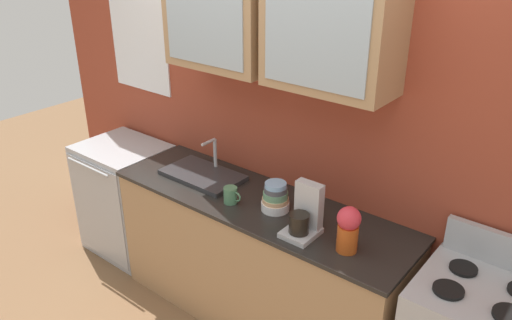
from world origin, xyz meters
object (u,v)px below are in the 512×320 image
(coffee_maker, at_px, (304,216))
(bowl_stack, at_px, (275,198))
(sink_faucet, at_px, (203,174))
(vase, at_px, (348,228))
(dishwasher, at_px, (127,198))
(cup_near_sink, at_px, (231,195))

(coffee_maker, bearing_deg, bowl_stack, 159.51)
(sink_faucet, distance_m, coffee_maker, 0.91)
(vase, xyz_separation_m, coffee_maker, (-0.26, -0.00, -0.03))
(vase, height_order, dishwasher, vase)
(sink_faucet, bearing_deg, bowl_stack, -3.46)
(bowl_stack, distance_m, cup_near_sink, 0.28)
(sink_faucet, relative_size, bowl_stack, 3.05)
(sink_faucet, height_order, coffee_maker, coffee_maker)
(bowl_stack, bearing_deg, cup_near_sink, -158.36)
(dishwasher, relative_size, coffee_maker, 3.09)
(bowl_stack, distance_m, dishwasher, 1.56)
(sink_faucet, xyz_separation_m, dishwasher, (-0.84, -0.03, -0.47))
(cup_near_sink, relative_size, coffee_maker, 0.42)
(sink_faucet, relative_size, vase, 2.12)
(cup_near_sink, bearing_deg, coffee_maker, 0.17)
(sink_faucet, height_order, cup_near_sink, sink_faucet)
(sink_faucet, relative_size, dishwasher, 0.60)
(cup_near_sink, xyz_separation_m, coffee_maker, (0.53, 0.00, 0.06))
(sink_faucet, bearing_deg, cup_near_sink, -20.79)
(vase, relative_size, coffee_maker, 0.87)
(cup_near_sink, distance_m, dishwasher, 1.31)
(sink_faucet, bearing_deg, vase, -6.67)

